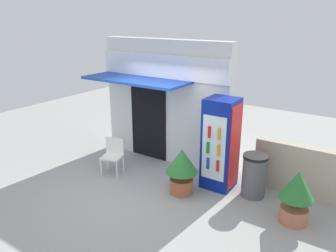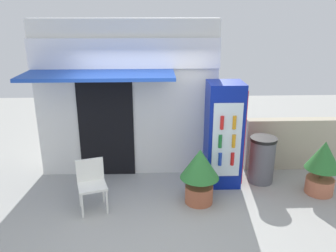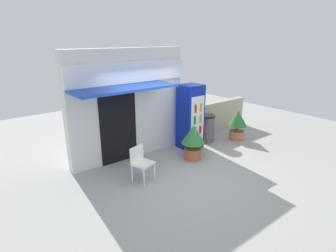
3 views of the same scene
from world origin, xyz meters
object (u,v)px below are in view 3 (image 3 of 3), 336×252
(plastic_chair, at_px, (141,161))
(potted_plant_curbside, at_px, (237,123))
(drink_cooler, at_px, (191,117))
(trash_bin, at_px, (207,128))
(potted_plant_near_shop, at_px, (193,139))

(plastic_chair, height_order, potted_plant_curbside, potted_plant_curbside)
(drink_cooler, distance_m, trash_bin, 0.93)
(drink_cooler, height_order, potted_plant_near_shop, drink_cooler)
(potted_plant_near_shop, height_order, trash_bin, potted_plant_near_shop)
(potted_plant_near_shop, distance_m, trash_bin, 1.48)
(potted_plant_curbside, bearing_deg, potted_plant_near_shop, -174.22)
(plastic_chair, distance_m, potted_plant_curbside, 4.04)
(potted_plant_curbside, bearing_deg, trash_bin, 152.29)
(drink_cooler, bearing_deg, potted_plant_near_shop, -127.06)
(drink_cooler, distance_m, potted_plant_curbside, 1.81)
(drink_cooler, xyz_separation_m, potted_plant_curbside, (1.70, -0.47, -0.40))
(potted_plant_curbside, xyz_separation_m, trash_bin, (-0.93, 0.49, -0.13))
(potted_plant_near_shop, xyz_separation_m, trash_bin, (1.29, 0.72, -0.13))
(plastic_chair, bearing_deg, potted_plant_curbside, 4.64)
(plastic_chair, distance_m, trash_bin, 3.20)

